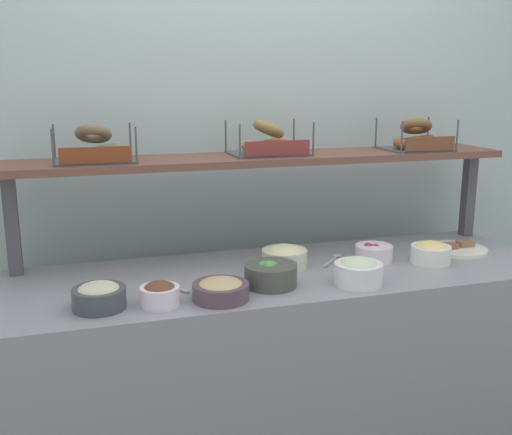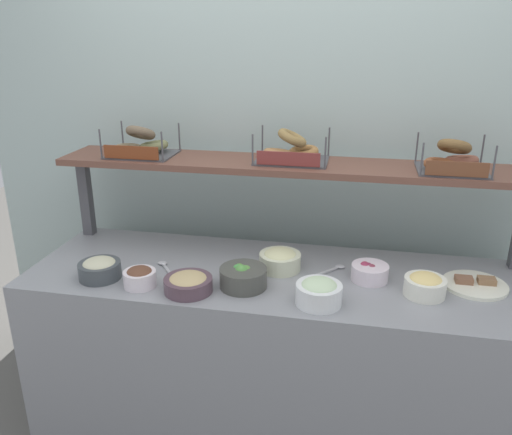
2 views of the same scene
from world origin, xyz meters
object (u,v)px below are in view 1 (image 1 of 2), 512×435
(bowl_scallion_spread, at_px, (358,271))
(bagel_basket_poppy, at_px, (94,149))
(serving_plate_white, at_px, (457,249))
(serving_spoon_near_plate, at_px, (164,285))
(bowl_chocolate_spread, at_px, (160,294))
(bowl_hummus, at_px, (221,289))
(bowl_egg_salad, at_px, (431,252))
(bagel_basket_cinnamon_raisin, at_px, (415,139))
(bowl_potato_salad, at_px, (284,256))
(bagel_basket_everything, at_px, (268,143))
(serving_spoon_by_edge, at_px, (334,258))
(bowl_beet_salad, at_px, (373,253))
(bowl_veggie_mix, at_px, (270,274))
(bowl_tuna_salad, at_px, (99,296))

(bowl_scallion_spread, distance_m, bagel_basket_poppy, 1.11)
(serving_plate_white, relative_size, serving_spoon_near_plate, 1.76)
(bowl_chocolate_spread, relative_size, serving_spoon_near_plate, 0.92)
(bowl_hummus, height_order, bowl_scallion_spread, bowl_scallion_spread)
(bowl_egg_salad, height_order, bagel_basket_cinnamon_raisin, bagel_basket_cinnamon_raisin)
(bowl_hummus, distance_m, serving_spoon_near_plate, 0.25)
(bowl_potato_salad, distance_m, serving_plate_white, 0.81)
(bowl_potato_salad, xyz_separation_m, bagel_basket_cinnamon_raisin, (0.70, 0.20, 0.43))
(bowl_hummus, distance_m, bagel_basket_cinnamon_raisin, 1.22)
(bowl_potato_salad, relative_size, serving_plate_white, 0.71)
(bowl_scallion_spread, distance_m, bagel_basket_cinnamon_raisin, 0.81)
(bowl_scallion_spread, distance_m, serving_plate_white, 0.68)
(bagel_basket_poppy, bearing_deg, bowl_chocolate_spread, -70.91)
(bagel_basket_poppy, distance_m, bagel_basket_cinnamon_raisin, 1.41)
(bowl_egg_salad, relative_size, bagel_basket_everything, 0.50)
(serving_spoon_near_plate, bearing_deg, bowl_hummus, -47.08)
(serving_plate_white, height_order, serving_spoon_by_edge, serving_plate_white)
(bowl_egg_salad, bearing_deg, bowl_beet_salad, 156.51)
(bagel_basket_everything, bearing_deg, bowl_beet_salad, -35.04)
(bowl_hummus, distance_m, serving_plate_white, 1.18)
(bowl_hummus, bearing_deg, bowl_chocolate_spread, 179.18)
(bowl_chocolate_spread, distance_m, bowl_scallion_spread, 0.73)
(bowl_beet_salad, height_order, bowl_egg_salad, bowl_egg_salad)
(bowl_potato_salad, distance_m, serving_spoon_near_plate, 0.51)
(bowl_beet_salad, height_order, bagel_basket_cinnamon_raisin, bagel_basket_cinnamon_raisin)
(bagel_basket_everything, bearing_deg, bowl_veggie_mix, -106.95)
(bowl_chocolate_spread, xyz_separation_m, bagel_basket_cinnamon_raisin, (1.24, 0.47, 0.44))
(bowl_egg_salad, height_order, bowl_veggie_mix, bowl_veggie_mix)
(bowl_potato_salad, distance_m, serving_spoon_by_edge, 0.24)
(bowl_egg_salad, relative_size, bagel_basket_cinnamon_raisin, 0.57)
(bowl_tuna_salad, height_order, serving_plate_white, bowl_tuna_salad)
(bowl_egg_salad, distance_m, bowl_hummus, 0.94)
(bowl_egg_salad, bearing_deg, bowl_veggie_mix, -174.36)
(bowl_hummus, relative_size, serving_spoon_by_edge, 1.43)
(bowl_tuna_salad, relative_size, bowl_potato_salad, 0.97)
(serving_spoon_near_plate, height_order, bagel_basket_everything, bagel_basket_everything)
(bowl_veggie_mix, xyz_separation_m, bowl_hummus, (-0.21, -0.08, -0.01))
(bowl_tuna_salad, xyz_separation_m, bowl_hummus, (0.41, -0.04, -0.01))
(bowl_tuna_salad, bearing_deg, serving_spoon_near_plate, 31.47)
(bowl_hummus, xyz_separation_m, bagel_basket_poppy, (-0.38, 0.49, 0.44))
(bowl_scallion_spread, height_order, serving_plate_white, bowl_scallion_spread)
(serving_spoon_near_plate, bearing_deg, bowl_tuna_salad, -148.53)
(bowl_veggie_mix, distance_m, bowl_tuna_salad, 0.62)
(bowl_chocolate_spread, xyz_separation_m, bowl_veggie_mix, (0.42, 0.08, 0.00))
(bowl_veggie_mix, height_order, serving_spoon_by_edge, bowl_veggie_mix)
(serving_plate_white, relative_size, bagel_basket_everything, 0.79)
(serving_spoon_by_edge, height_order, bagel_basket_cinnamon_raisin, bagel_basket_cinnamon_raisin)
(bowl_veggie_mix, relative_size, bowl_tuna_salad, 1.10)
(bagel_basket_poppy, bearing_deg, bowl_potato_salad, -17.16)
(bagel_basket_everything, bearing_deg, bowl_tuna_salad, -147.50)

